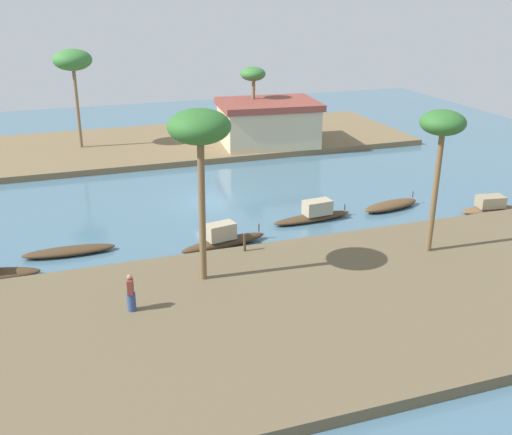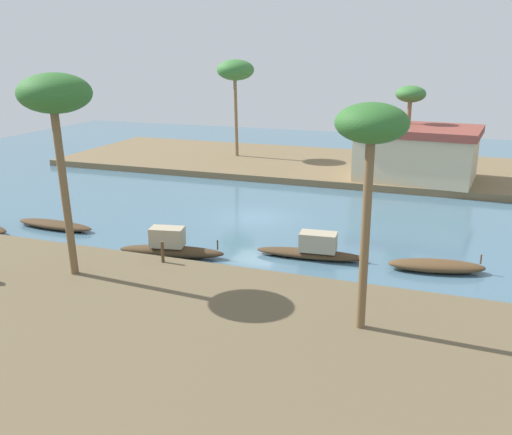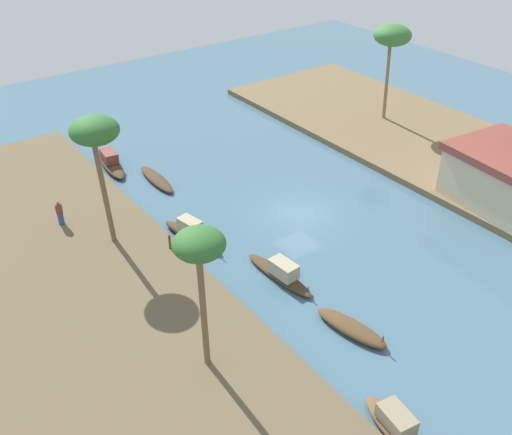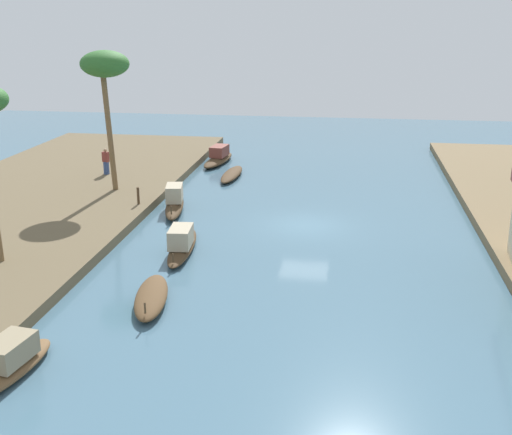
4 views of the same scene
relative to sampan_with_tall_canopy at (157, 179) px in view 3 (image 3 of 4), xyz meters
The scene contains 14 objects.
river_water 11.06m from the sampan_with_tall_canopy, 30.51° to the left, with size 73.81×73.81×0.00m, color #476B7F.
riverbank_left 13.72m from the sampan_with_tall_canopy, 46.00° to the right, with size 42.85×13.87×0.48m, color brown.
riverbank_right 23.15m from the sampan_with_tall_canopy, 65.69° to the left, with size 42.85×13.87×0.48m, color brown.
sampan_with_tall_canopy is the anchor object (origin of this frame).
sampan_downstream_large 8.16m from the sampan_with_tall_canopy, 12.29° to the right, with size 5.11×1.89×1.42m.
sampan_near_left_bank 19.77m from the sampan_with_tall_canopy, ahead, with size 4.28×1.95×0.88m.
sampan_open_hull 14.32m from the sampan_with_tall_canopy, ahead, with size 5.23×1.44×1.25m.
sampan_foreground 4.44m from the sampan_with_tall_canopy, 157.07° to the right, with size 5.27×1.87×1.25m.
sampan_upstream_small 25.35m from the sampan_with_tall_canopy, ahead, with size 4.06×1.78×1.14m.
person_on_near_bank 8.22m from the sampan_with_tall_canopy, 74.32° to the right, with size 0.44×0.46×1.67m.
mooring_post 9.36m from the sampan_with_tall_canopy, 22.58° to the right, with size 0.14×0.14×0.94m, color #4C3823.
palm_tree_left_near 11.15m from the sampan_with_tall_canopy, 46.17° to the right, with size 2.74×2.74×8.02m.
palm_tree_left_far 20.02m from the sampan_with_tall_canopy, 20.66° to the right, with size 2.22×2.22×7.33m.
palm_tree_right_short 22.54m from the sampan_with_tall_canopy, 84.20° to the left, with size 3.12×3.12×8.10m.
Camera 3 is at (25.12, -21.76, 20.76)m, focal length 41.08 mm.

